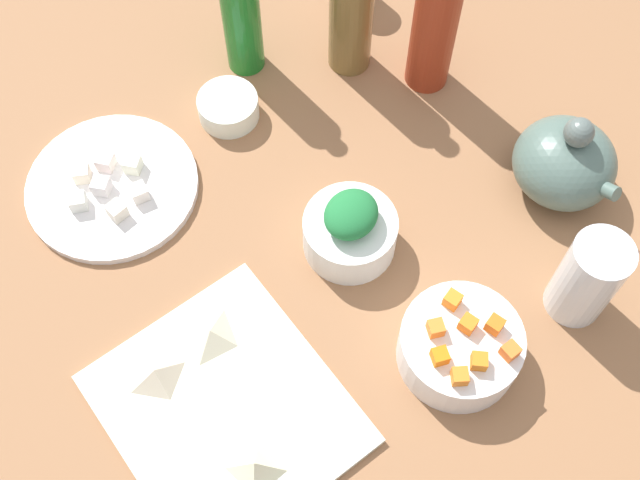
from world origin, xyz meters
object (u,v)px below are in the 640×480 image
at_px(bowl_carrots, 459,347).
at_px(drinking_glass_1, 588,278).
at_px(plate_tofu, 112,186).
at_px(bottle_2, 436,21).
at_px(cutting_board, 226,409).
at_px(bottle_0, 352,5).
at_px(teapot, 565,162).
at_px(bowl_greens, 350,233).
at_px(bottle_1, 240,7).
at_px(bowl_small_side, 228,107).

bearing_deg(bowl_carrots, drinking_glass_1, 76.55).
xyz_separation_m(plate_tofu, bottle_2, (0.12, 0.47, 0.11)).
relative_size(bottle_2, drinking_glass_1, 1.91).
distance_m(cutting_board, plate_tofu, 0.36).
height_order(bowl_carrots, bottle_2, bottle_2).
distance_m(bottle_0, bottle_2, 0.12).
relative_size(plate_tofu, bowl_carrots, 1.59).
xyz_separation_m(plate_tofu, teapot, (0.37, 0.48, 0.05)).
relative_size(cutting_board, plate_tofu, 1.22).
relative_size(plate_tofu, drinking_glass_1, 1.70).
bearing_deg(bowl_carrots, bowl_greens, -179.07).
distance_m(bottle_0, bottle_1, 0.15).
bearing_deg(bottle_1, bowl_small_side, -50.45).
bearing_deg(bottle_2, plate_tofu, -104.80).
bearing_deg(cutting_board, bottle_1, 141.19).
bearing_deg(bowl_small_side, bottle_0, 81.73).
xyz_separation_m(bowl_carrots, bottle_0, (-0.44, 0.20, 0.08)).
xyz_separation_m(bowl_greens, bottle_1, (-0.34, 0.08, 0.08)).
xyz_separation_m(teapot, drinking_glass_1, (0.14, -0.11, 0.01)).
distance_m(bowl_greens, bottle_2, 0.32).
bearing_deg(drinking_glass_1, teapot, 140.63).
relative_size(plate_tofu, bottle_2, 0.89).
bearing_deg(plate_tofu, bowl_greens, 36.34).
bearing_deg(plate_tofu, bottle_1, 103.58).
height_order(bowl_greens, bowl_small_side, bowl_greens).
xyz_separation_m(plate_tofu, bottle_0, (0.03, 0.40, 0.11)).
height_order(bottle_0, bottle_2, bottle_0).
relative_size(plate_tofu, bottle_1, 0.90).
height_order(cutting_board, bottle_2, bottle_2).
bearing_deg(bottle_2, teapot, 2.57).
bearing_deg(bottle_0, bowl_small_side, -98.27).
height_order(plate_tofu, teapot, teapot).
bearing_deg(drinking_glass_1, bottle_1, -171.07).
height_order(bowl_carrots, bottle_1, bottle_1).
bearing_deg(bowl_greens, bottle_0, 140.36).
bearing_deg(plate_tofu, drinking_glass_1, 35.68).
distance_m(plate_tofu, drinking_glass_1, 0.63).
relative_size(teapot, bottle_2, 0.58).
bearing_deg(plate_tofu, bowl_small_side, 90.62).
bearing_deg(bowl_carrots, bowl_small_side, -179.59).
bearing_deg(teapot, cutting_board, -92.61).
bearing_deg(bowl_small_side, bottle_1, 129.55).
height_order(plate_tofu, bowl_carrots, bowl_carrots).
height_order(cutting_board, bowl_greens, bowl_greens).
bearing_deg(teapot, bottle_1, -155.36).
bearing_deg(bottle_0, bottle_2, 35.40).
distance_m(plate_tofu, bottle_2, 0.50).
height_order(cutting_board, bowl_small_side, bowl_small_side).
xyz_separation_m(cutting_board, plate_tofu, (-0.35, 0.06, 0.00)).
bearing_deg(bottle_1, plate_tofu, -76.42).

